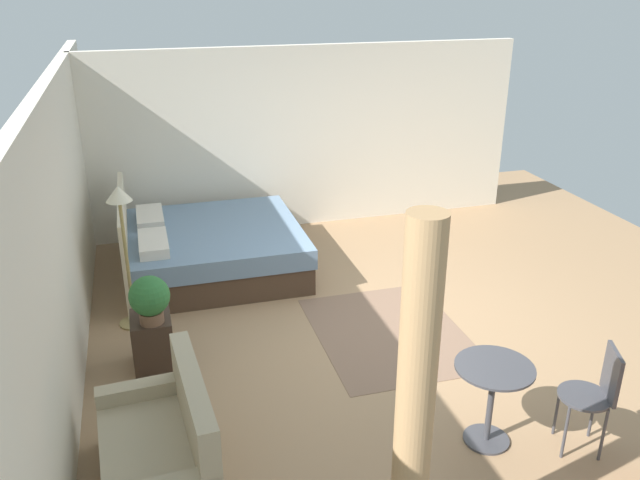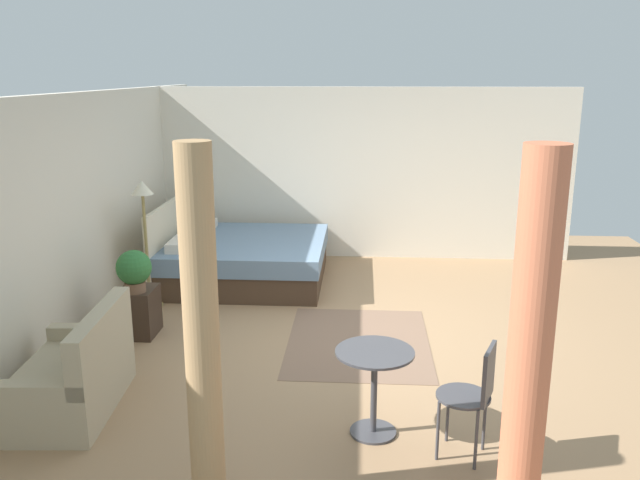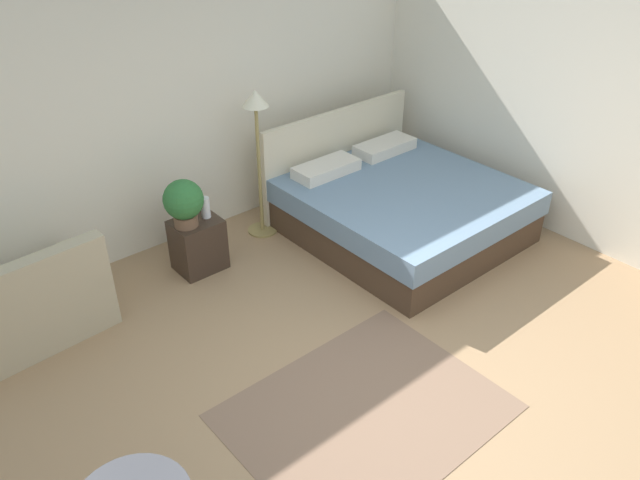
{
  "view_description": "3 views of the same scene",
  "coord_description": "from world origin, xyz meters",
  "px_view_note": "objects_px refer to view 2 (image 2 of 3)",
  "views": [
    {
      "loc": [
        -5.6,
        2.32,
        3.47
      ],
      "look_at": [
        -0.18,
        0.77,
        1.12
      ],
      "focal_mm": 36.45,
      "sensor_mm": 36.0,
      "label": 1
    },
    {
      "loc": [
        -6.52,
        0.02,
        2.75
      ],
      "look_at": [
        0.0,
        0.45,
        1.05
      ],
      "focal_mm": 36.36,
      "sensor_mm": 36.0,
      "label": 2
    },
    {
      "loc": [
        -2.49,
        -2.18,
        3.43
      ],
      "look_at": [
        0.14,
        0.93,
        0.89
      ],
      "focal_mm": 35.14,
      "sensor_mm": 36.0,
      "label": 3
    }
  ],
  "objects_px": {
    "couch": "(75,377)",
    "nightstand": "(139,312)",
    "potted_plant": "(134,269)",
    "balcony_table": "(374,377)",
    "cafe_chair_near_window": "(475,390)",
    "vase": "(140,276)",
    "floor_lamp": "(144,213)",
    "bed": "(242,258)"
  },
  "relations": [
    {
      "from": "bed",
      "to": "potted_plant",
      "type": "height_order",
      "value": "bed"
    },
    {
      "from": "floor_lamp",
      "to": "cafe_chair_near_window",
      "type": "height_order",
      "value": "floor_lamp"
    },
    {
      "from": "bed",
      "to": "cafe_chair_near_window",
      "type": "height_order",
      "value": "bed"
    },
    {
      "from": "bed",
      "to": "cafe_chair_near_window",
      "type": "relative_size",
      "value": 2.38
    },
    {
      "from": "nightstand",
      "to": "bed",
      "type": "bearing_deg",
      "value": -21.58
    },
    {
      "from": "vase",
      "to": "floor_lamp",
      "type": "xyz_separation_m",
      "value": [
        0.74,
        0.17,
        0.54
      ]
    },
    {
      "from": "vase",
      "to": "balcony_table",
      "type": "bearing_deg",
      "value": -127.97
    },
    {
      "from": "floor_lamp",
      "to": "nightstand",
      "type": "bearing_deg",
      "value": -168.69
    },
    {
      "from": "couch",
      "to": "nightstand",
      "type": "bearing_deg",
      "value": 0.14
    },
    {
      "from": "vase",
      "to": "floor_lamp",
      "type": "bearing_deg",
      "value": 13.18
    },
    {
      "from": "couch",
      "to": "potted_plant",
      "type": "xyz_separation_m",
      "value": [
        1.5,
        -0.01,
        0.48
      ]
    },
    {
      "from": "bed",
      "to": "balcony_table",
      "type": "height_order",
      "value": "bed"
    },
    {
      "from": "bed",
      "to": "vase",
      "type": "height_order",
      "value": "bed"
    },
    {
      "from": "nightstand",
      "to": "couch",
      "type": "bearing_deg",
      "value": -179.86
    },
    {
      "from": "vase",
      "to": "potted_plant",
      "type": "bearing_deg",
      "value": -175.99
    },
    {
      "from": "nightstand",
      "to": "potted_plant",
      "type": "distance_m",
      "value": 0.52
    },
    {
      "from": "floor_lamp",
      "to": "balcony_table",
      "type": "xyz_separation_m",
      "value": [
        -2.68,
        -2.66,
        -0.67
      ]
    },
    {
      "from": "bed",
      "to": "vase",
      "type": "xyz_separation_m",
      "value": [
        -1.82,
        0.77,
        0.31
      ]
    },
    {
      "from": "cafe_chair_near_window",
      "to": "balcony_table",
      "type": "bearing_deg",
      "value": 68.26
    },
    {
      "from": "vase",
      "to": "cafe_chair_near_window",
      "type": "relative_size",
      "value": 0.23
    },
    {
      "from": "nightstand",
      "to": "cafe_chair_near_window",
      "type": "relative_size",
      "value": 0.58
    },
    {
      "from": "bed",
      "to": "couch",
      "type": "distance_m",
      "value": 3.62
    },
    {
      "from": "potted_plant",
      "to": "vase",
      "type": "height_order",
      "value": "potted_plant"
    },
    {
      "from": "nightstand",
      "to": "balcony_table",
      "type": "bearing_deg",
      "value": -126.2
    },
    {
      "from": "nightstand",
      "to": "potted_plant",
      "type": "height_order",
      "value": "potted_plant"
    },
    {
      "from": "floor_lamp",
      "to": "cafe_chair_near_window",
      "type": "relative_size",
      "value": 1.73
    },
    {
      "from": "potted_plant",
      "to": "balcony_table",
      "type": "relative_size",
      "value": 0.65
    },
    {
      "from": "potted_plant",
      "to": "cafe_chair_near_window",
      "type": "distance_m",
      "value": 3.77
    },
    {
      "from": "floor_lamp",
      "to": "balcony_table",
      "type": "bearing_deg",
      "value": -135.24
    },
    {
      "from": "potted_plant",
      "to": "balcony_table",
      "type": "height_order",
      "value": "potted_plant"
    },
    {
      "from": "balcony_table",
      "to": "cafe_chair_near_window",
      "type": "height_order",
      "value": "cafe_chair_near_window"
    },
    {
      "from": "potted_plant",
      "to": "cafe_chair_near_window",
      "type": "height_order",
      "value": "potted_plant"
    },
    {
      "from": "balcony_table",
      "to": "cafe_chair_near_window",
      "type": "xyz_separation_m",
      "value": [
        -0.28,
        -0.71,
        0.06
      ]
    },
    {
      "from": "bed",
      "to": "cafe_chair_near_window",
      "type": "distance_m",
      "value": 4.73
    },
    {
      "from": "vase",
      "to": "cafe_chair_near_window",
      "type": "bearing_deg",
      "value": -124.82
    },
    {
      "from": "cafe_chair_near_window",
      "to": "potted_plant",
      "type": "bearing_deg",
      "value": 57.8
    },
    {
      "from": "vase",
      "to": "couch",
      "type": "bearing_deg",
      "value": -179.92
    },
    {
      "from": "nightstand",
      "to": "vase",
      "type": "relative_size",
      "value": 2.53
    },
    {
      "from": "vase",
      "to": "balcony_table",
      "type": "height_order",
      "value": "vase"
    },
    {
      "from": "floor_lamp",
      "to": "vase",
      "type": "bearing_deg",
      "value": -166.82
    },
    {
      "from": "nightstand",
      "to": "vase",
      "type": "distance_m",
      "value": 0.38
    },
    {
      "from": "potted_plant",
      "to": "nightstand",
      "type": "bearing_deg",
      "value": 9.51
    }
  ]
}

